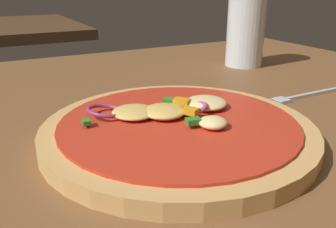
{
  "coord_description": "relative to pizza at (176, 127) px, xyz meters",
  "views": [
    {
      "loc": [
        -0.2,
        -0.3,
        0.2
      ],
      "look_at": [
        -0.02,
        0.02,
        0.06
      ],
      "focal_mm": 37.77,
      "sensor_mm": 36.0,
      "label": 1
    }
  ],
  "objects": [
    {
      "name": "dining_table",
      "position": [
        0.02,
        -0.0,
        -0.03
      ],
      "size": [
        1.12,
        1.01,
        0.04
      ],
      "color": "brown",
      "rests_on": "ground"
    },
    {
      "name": "pizza",
      "position": [
        0.0,
        0.0,
        0.0
      ],
      "size": [
        0.29,
        0.29,
        0.03
      ],
      "color": "tan",
      "rests_on": "dining_table"
    },
    {
      "name": "fork",
      "position": [
        0.22,
        0.03,
        -0.01
      ],
      "size": [
        0.17,
        0.02,
        0.01
      ],
      "color": "silver",
      "rests_on": "dining_table"
    },
    {
      "name": "beer_glass",
      "position": [
        0.29,
        0.24,
        0.05
      ],
      "size": [
        0.07,
        0.07,
        0.15
      ],
      "color": "silver",
      "rests_on": "dining_table"
    }
  ]
}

